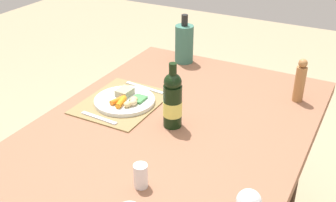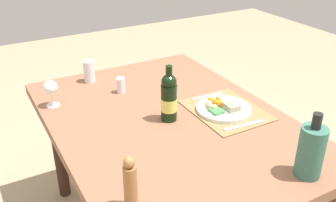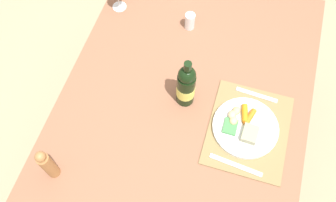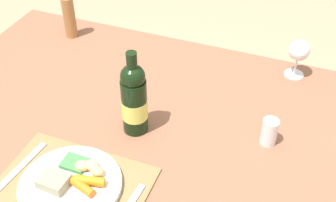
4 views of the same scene
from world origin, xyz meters
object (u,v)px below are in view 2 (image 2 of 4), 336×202
dinner_plate (223,108)px  water_tumbler (89,73)px  dining_table (168,133)px  knife (207,96)px  wine_bottle (169,98)px  pepper_mill (130,184)px  wine_glass (51,88)px  cooler_bottle (311,151)px  salt_shaker (121,85)px  fork (244,125)px

dinner_plate → water_tumbler: (0.68, 0.46, 0.04)m
dining_table → knife: size_ratio=8.14×
dining_table → wine_bottle: (-0.01, -0.00, 0.20)m
wine_bottle → knife: bearing=-70.3°
pepper_mill → water_tumbler: 1.10m
knife → wine_glass: wine_glass is taller
wine_glass → pepper_mill: bearing=-176.7°
dinner_plate → pepper_mill: pepper_mill is taller
wine_glass → water_tumbler: bearing=-52.7°
wine_glass → wine_bottle: wine_bottle is taller
dining_table → water_tumbler: size_ratio=11.72×
cooler_bottle → pepper_mill: (0.16, 0.66, -0.01)m
dining_table → salt_shaker: salt_shaker is taller
wine_bottle → dinner_plate: bearing=-103.1°
dinner_plate → water_tumbler: size_ratio=2.15×
knife → salt_shaker: bearing=57.0°
cooler_bottle → salt_shaker: bearing=18.5°
knife → wine_bottle: (-0.11, 0.29, 0.11)m
water_tumbler → cooler_bottle: bearing=-160.4°
knife → cooler_bottle: (-0.73, 0.04, 0.10)m
dinner_plate → wine_bottle: 0.30m
fork → water_tumbler: bearing=34.3°
water_tumbler → knife: bearing=-136.5°
dinner_plate → cooler_bottle: (-0.56, 0.02, 0.09)m
dining_table → salt_shaker: size_ratio=17.49×
salt_shaker → cooler_bottle: cooler_bottle is taller
water_tumbler → salt_shaker: bearing=-155.5°
cooler_bottle → dining_table: bearing=21.9°
dinner_plate → wine_glass: size_ratio=1.94×
dinner_plate → cooler_bottle: bearing=178.2°
cooler_bottle → water_tumbler: 1.32m
salt_shaker → pepper_mill: 0.91m
wine_glass → salt_shaker: wine_glass is taller
dining_table → cooler_bottle: 0.71m
dinner_plate → salt_shaker: size_ratio=3.20×
wine_glass → salt_shaker: bearing=-93.3°
salt_shaker → cooler_bottle: (-1.02, -0.34, 0.07)m
knife → wine_glass: 0.82m
wine_bottle → salt_shaker: bearing=12.5°
fork → cooler_bottle: size_ratio=0.81×
dining_table → pepper_mill: pepper_mill is taller
wine_glass → cooler_bottle: (-1.04, -0.71, 0.01)m
knife → pepper_mill: bearing=132.9°
dining_table → wine_glass: size_ratio=10.57×
pepper_mill → wine_bottle: (0.46, -0.41, 0.02)m
wine_glass → wine_bottle: 0.61m
salt_shaker → cooler_bottle: size_ratio=0.32×
dining_table → knife: (0.10, -0.30, 0.09)m
dinner_plate → dining_table: bearing=75.8°
knife → salt_shaker: size_ratio=2.15×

